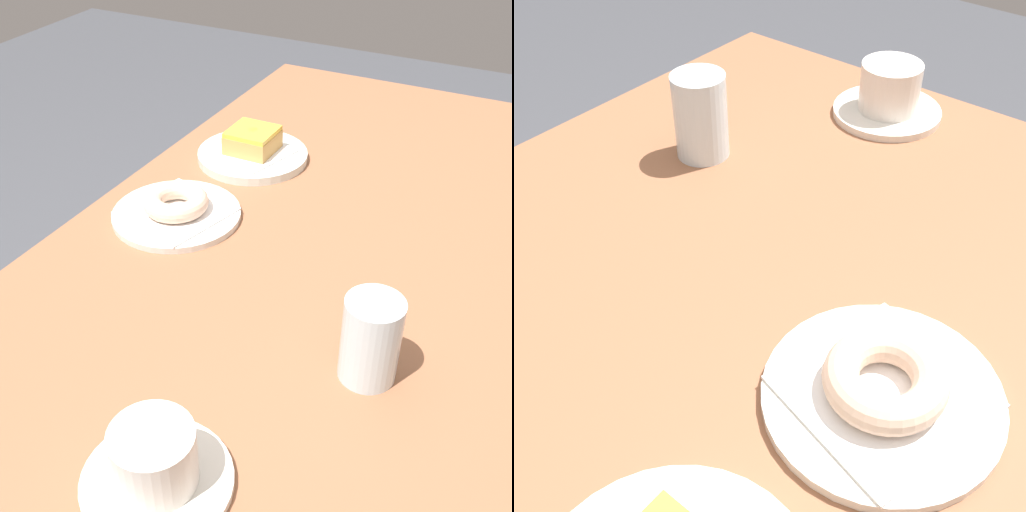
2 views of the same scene
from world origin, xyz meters
TOP-DOWN VIEW (x-y plane):
  - ground_plane at (0.00, 0.00)m, footprint 6.00×6.00m
  - table at (0.00, 0.00)m, footprint 1.22×0.72m
  - plate_sugar_ring at (0.10, -0.21)m, footprint 0.20×0.20m
  - napkin_sugar_ring at (0.10, -0.21)m, footprint 0.17×0.17m
  - donut_sugar_ring at (0.10, -0.21)m, footprint 0.10×0.10m
  - plate_glazed_square at (-0.13, -0.20)m, footprint 0.20×0.20m
  - napkin_glazed_square at (-0.13, -0.20)m, footprint 0.15×0.15m
  - donut_glazed_square at (-0.13, -0.20)m, footprint 0.08×0.08m
  - water_glass at (0.28, 0.16)m, footprint 0.07×0.07m
  - coffee_cup at (0.51, 0.03)m, footprint 0.15×0.15m

SIDE VIEW (x-z plane):
  - ground_plane at x=0.00m, z-range 0.00..0.00m
  - table at x=0.00m, z-range 0.28..1.04m
  - plate_sugar_ring at x=0.10m, z-range 0.76..0.77m
  - plate_glazed_square at x=-0.13m, z-range 0.76..0.77m
  - napkin_sugar_ring at x=0.10m, z-range 0.77..0.77m
  - napkin_glazed_square at x=-0.13m, z-range 0.77..0.78m
  - donut_sugar_ring at x=0.10m, z-range 0.77..0.80m
  - coffee_cup at x=0.51m, z-range 0.75..0.83m
  - donut_glazed_square at x=-0.13m, z-range 0.78..0.82m
  - water_glass at x=0.28m, z-range 0.76..0.86m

